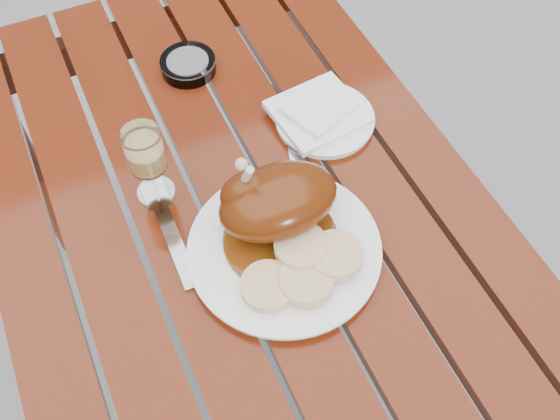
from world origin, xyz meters
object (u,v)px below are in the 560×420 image
(dinner_plate, at_px, (284,250))
(side_plate, at_px, (325,120))
(table, at_px, (243,293))
(ashtray, at_px, (188,65))
(wine_glass, at_px, (149,164))

(dinner_plate, xyz_separation_m, side_plate, (0.18, 0.22, -0.00))
(table, relative_size, side_plate, 6.55)
(table, relative_size, ashtray, 11.13)
(wine_glass, distance_m, ashtray, 0.30)
(side_plate, xyz_separation_m, ashtray, (-0.18, 0.23, 0.01))
(dinner_plate, xyz_separation_m, ashtray, (0.00, 0.45, 0.00))
(dinner_plate, relative_size, wine_glass, 2.03)
(dinner_plate, xyz_separation_m, wine_glass, (-0.15, 0.20, 0.07))
(wine_glass, height_order, ashtray, wine_glass)
(side_plate, bearing_deg, ashtray, 127.57)
(side_plate, distance_m, ashtray, 0.30)
(table, relative_size, dinner_plate, 3.90)
(side_plate, bearing_deg, table, -159.39)
(wine_glass, bearing_deg, dinner_plate, -53.62)
(table, distance_m, side_plate, 0.45)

